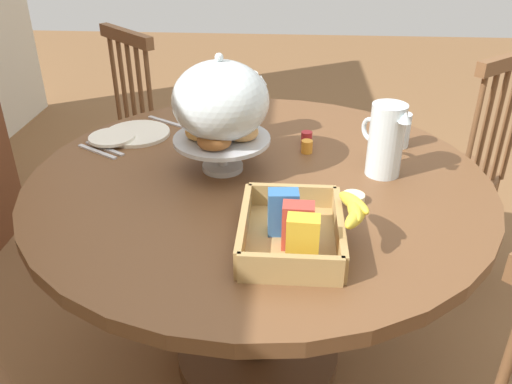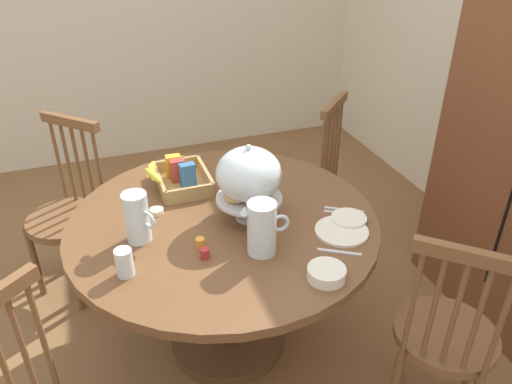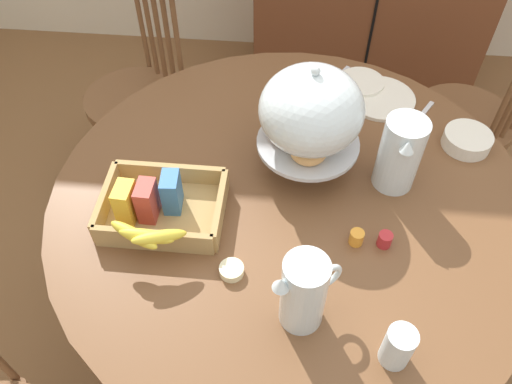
{
  "view_description": "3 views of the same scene",
  "coord_description": "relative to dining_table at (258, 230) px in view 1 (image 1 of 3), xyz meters",
  "views": [
    {
      "loc": [
        -1.44,
        -0.11,
        1.45
      ],
      "look_at": [
        -0.18,
        -0.02,
        0.74
      ],
      "focal_mm": 37.17,
      "sensor_mm": 36.0,
      "label": 1
    },
    {
      "loc": [
        1.64,
        -0.49,
        1.92
      ],
      "look_at": [
        -0.08,
        0.13,
        0.84
      ],
      "focal_mm": 35.05,
      "sensor_mm": 36.0,
      "label": 2
    },
    {
      "loc": [
        -0.1,
        -0.92,
        1.81
      ],
      "look_at": [
        -0.18,
        -0.02,
        0.74
      ],
      "focal_mm": 35.91,
      "sensor_mm": 36.0,
      "label": 3
    }
  ],
  "objects": [
    {
      "name": "china_plate_small",
      "position": [
        0.2,
        0.49,
        0.21
      ],
      "size": [
        0.15,
        0.15,
        0.01
      ],
      "primitive_type": "cylinder",
      "color": "white",
      "rests_on": "china_plate_large"
    },
    {
      "name": "windsor_chair_facing_door",
      "position": [
        0.68,
        0.68,
        -0.1
      ],
      "size": [
        0.47,
        0.47,
        0.97
      ],
      "color": "brown",
      "rests_on": "ground_plane"
    },
    {
      "name": "orange_juice_pitcher",
      "position": [
        0.04,
        -0.36,
        0.29
      ],
      "size": [
        0.16,
        0.12,
        0.21
      ],
      "color": "silver",
      "rests_on": "dining_table"
    },
    {
      "name": "dinner_fork",
      "position": [
        0.12,
        0.52,
        0.19
      ],
      "size": [
        0.1,
        0.15,
        0.01
      ],
      "primitive_type": "cube",
      "rotation": [
        0.0,
        0.0,
        7.3
      ],
      "color": "silver",
      "rests_on": "dining_table"
    },
    {
      "name": "pastry_stand_with_dome",
      "position": [
        0.03,
        0.11,
        0.39
      ],
      "size": [
        0.28,
        0.28,
        0.34
      ],
      "color": "silver",
      "rests_on": "dining_table"
    },
    {
      "name": "cereal_basket",
      "position": [
        -0.34,
        -0.12,
        0.23
      ],
      "size": [
        0.32,
        0.3,
        0.12
      ],
      "color": "tan",
      "rests_on": "dining_table"
    },
    {
      "name": "jam_jar_strawberry",
      "position": [
        0.24,
        -0.14,
        0.21
      ],
      "size": [
        0.04,
        0.04,
        0.04
      ],
      "primitive_type": "cylinder",
      "color": "#B7282D",
      "rests_on": "dining_table"
    },
    {
      "name": "milk_pitcher",
      "position": [
        0.27,
        0.08,
        0.29
      ],
      "size": [
        0.11,
        0.2,
        0.22
      ],
      "color": "silver",
      "rests_on": "dining_table"
    },
    {
      "name": "soup_spoon",
      "position": [
        0.38,
        0.35,
        0.19
      ],
      "size": [
        0.1,
        0.15,
        0.01
      ],
      "primitive_type": "cube",
      "rotation": [
        0.0,
        0.0,
        7.3
      ],
      "color": "silver",
      "rests_on": "dining_table"
    },
    {
      "name": "dining_table",
      "position": [
        0.0,
        0.0,
        0.0
      ],
      "size": [
        1.33,
        1.33,
        0.74
      ],
      "color": "brown",
      "rests_on": "ground_plane"
    },
    {
      "name": "table_knife",
      "position": [
        0.14,
        0.5,
        0.19
      ],
      "size": [
        0.1,
        0.15,
        0.01
      ],
      "primitive_type": "cube",
      "rotation": [
        0.0,
        0.0,
        7.3
      ],
      "color": "silver",
      "rests_on": "dining_table"
    },
    {
      "name": "jam_jar_apricot",
      "position": [
        0.17,
        -0.14,
        0.21
      ],
      "size": [
        0.04,
        0.04,
        0.04
      ],
      "primitive_type": "cylinder",
      "color": "orange",
      "rests_on": "dining_table"
    },
    {
      "name": "ground_plane",
      "position": [
        0.08,
        0.02,
        -0.55
      ],
      "size": [
        10.0,
        10.0,
        0.0
      ],
      "primitive_type": "plane",
      "color": "brown"
    },
    {
      "name": "butter_dish",
      "position": [
        -0.13,
        -0.26,
        0.2
      ],
      "size": [
        0.06,
        0.06,
        0.02
      ],
      "primitive_type": "cylinder",
      "color": "beige",
      "rests_on": "dining_table"
    },
    {
      "name": "windsor_chair_by_cabinet",
      "position": [
        0.61,
        -0.75,
        -0.1
      ],
      "size": [
        0.47,
        0.47,
        0.97
      ],
      "color": "brown",
      "rests_on": "ground_plane"
    },
    {
      "name": "china_plate_large",
      "position": [
        0.26,
        0.43,
        0.19
      ],
      "size": [
        0.22,
        0.22,
        0.01
      ],
      "primitive_type": "cylinder",
      "color": "white",
      "rests_on": "dining_table"
    },
    {
      "name": "cereal_bowl",
      "position": [
        0.5,
        0.24,
        0.21
      ],
      "size": [
        0.14,
        0.14,
        0.04
      ],
      "primitive_type": "cylinder",
      "color": "white",
      "rests_on": "dining_table"
    },
    {
      "name": "drinking_glass",
      "position": [
        0.24,
        -0.44,
        0.24
      ],
      "size": [
        0.06,
        0.06,
        0.11
      ],
      "primitive_type": "cylinder",
      "color": "silver",
      "rests_on": "dining_table"
    }
  ]
}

